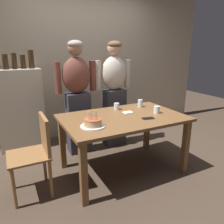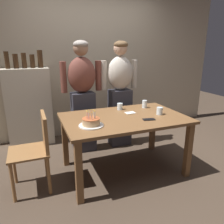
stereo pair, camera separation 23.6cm
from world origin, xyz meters
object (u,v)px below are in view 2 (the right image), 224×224
(cell_phone, at_px, (149,119))
(person_woman_cardigan, at_px, (120,93))
(birthday_cake, at_px, (91,122))
(water_glass_far, at_px, (120,107))
(person_man_bearded, at_px, (83,96))
(water_glass_side, at_px, (160,111))
(napkin_stack, at_px, (130,113))
(dining_chair, at_px, (37,146))
(water_glass_near, at_px, (145,104))

(cell_phone, xyz_separation_m, person_woman_cardigan, (0.06, 1.00, 0.13))
(birthday_cake, bearing_deg, person_woman_cardigan, 51.68)
(water_glass_far, relative_size, person_man_bearded, 0.06)
(water_glass_side, height_order, cell_phone, water_glass_side)
(water_glass_far, distance_m, napkin_stack, 0.21)
(water_glass_side, distance_m, person_woman_cardigan, 0.88)
(birthday_cake, height_order, cell_phone, birthday_cake)
(water_glass_far, distance_m, dining_chair, 1.19)
(person_man_bearded, relative_size, person_woman_cardigan, 1.00)
(water_glass_near, bearing_deg, napkin_stack, -151.63)
(water_glass_near, height_order, water_glass_far, water_glass_near)
(water_glass_near, height_order, napkin_stack, water_glass_near)
(birthday_cake, distance_m, water_glass_near, 1.01)
(water_glass_side, distance_m, person_man_bearded, 1.17)
(person_man_bearded, bearing_deg, water_glass_far, 130.27)
(water_glass_near, bearing_deg, birthday_cake, -154.07)
(birthday_cake, relative_size, water_glass_far, 2.97)
(birthday_cake, height_order, person_man_bearded, person_man_bearded)
(water_glass_far, bearing_deg, birthday_cake, -138.88)
(napkin_stack, bearing_deg, person_woman_cardigan, 78.00)
(birthday_cake, xyz_separation_m, person_man_bearded, (0.14, 0.95, 0.09))
(water_glass_side, height_order, napkin_stack, water_glass_side)
(birthday_cake, bearing_deg, water_glass_far, 41.12)
(cell_phone, bearing_deg, water_glass_side, 41.42)
(cell_phone, bearing_deg, water_glass_far, 117.23)
(person_woman_cardigan, bearing_deg, napkin_stack, 78.00)
(water_glass_near, height_order, person_man_bearded, person_man_bearded)
(water_glass_near, xyz_separation_m, dining_chair, (-1.48, -0.25, -0.28))
(napkin_stack, xyz_separation_m, person_woman_cardigan, (0.14, 0.67, 0.13))
(cell_phone, bearing_deg, napkin_stack, 116.19)
(person_man_bearded, height_order, person_woman_cardigan, same)
(water_glass_side, bearing_deg, cell_phone, -149.86)
(water_glass_near, distance_m, person_man_bearded, 0.92)
(napkin_stack, relative_size, person_man_bearded, 0.08)
(napkin_stack, distance_m, dining_chair, 1.21)
(cell_phone, relative_size, person_woman_cardigan, 0.09)
(water_glass_near, height_order, person_woman_cardigan, person_woman_cardigan)
(water_glass_near, relative_size, cell_phone, 0.75)
(water_glass_near, height_order, water_glass_side, water_glass_near)
(napkin_stack, xyz_separation_m, dining_chair, (-1.18, -0.09, -0.23))
(water_glass_side, bearing_deg, napkin_stack, 149.39)
(cell_phone, height_order, dining_chair, dining_chair)
(water_glass_side, distance_m, cell_phone, 0.27)
(person_man_bearded, bearing_deg, person_woman_cardigan, -180.00)
(water_glass_far, bearing_deg, dining_chair, -165.79)
(water_glass_near, distance_m, napkin_stack, 0.35)
(water_glass_near, xyz_separation_m, person_man_bearded, (-0.77, 0.51, 0.08))
(birthday_cake, height_order, water_glass_near, birthday_cake)
(napkin_stack, xyz_separation_m, person_man_bearded, (-0.46, 0.67, 0.13))
(person_man_bearded, bearing_deg, dining_chair, 46.51)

